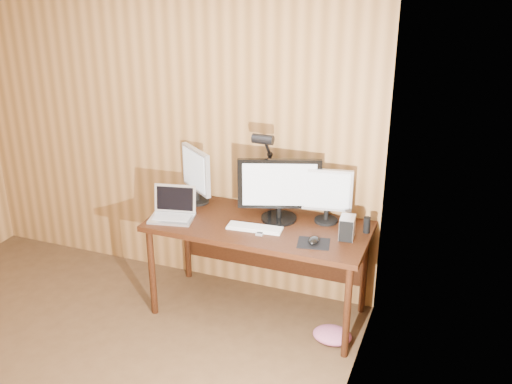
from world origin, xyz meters
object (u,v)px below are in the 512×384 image
Objects in this scene: phone at (261,232)px; monitor_center at (279,189)px; desk_lamp at (266,160)px; hard_drive at (347,228)px; monitor_right at (327,194)px; desk at (262,235)px; monitor_left at (196,174)px; mouse at (314,240)px; speaker at (367,225)px; keyboard at (255,228)px; laptop at (173,210)px.

monitor_center is at bearing 76.39° from phone.
hard_drive is at bearing -28.35° from desk_lamp.
monitor_center reaches higher than monitor_right.
desk is 3.64× the size of monitor_left.
phone is (0.65, -0.33, -0.23)m from monitor_left.
hard_drive is (0.19, 0.16, 0.05)m from mouse.
desk is at bearing 104.79° from phone.
desk is at bearing 24.46° from monitor_left.
monitor_left is at bearing 149.87° from phone.
desk_lamp is at bearing 125.09° from monitor_center.
monitor_right is at bearing 167.68° from speaker.
monitor_center is 0.70m from monitor_left.
hard_drive is (0.65, -0.06, 0.20)m from desk.
desk_lamp reaches higher than monitor_left.
speaker is at bearing 34.19° from monitor_left.
monitor_left is 3.82× the size of mouse.
phone is at bearing -119.54° from monitor_center.
monitor_right is at bearing 29.17° from keyboard.
monitor_left is at bearing 149.37° from keyboard.
mouse is at bearing -145.07° from hard_drive.
keyboard is at bearing 147.32° from mouse.
mouse reaches higher than desk.
laptop is 0.64m from keyboard.
speaker is 0.86m from desk_lamp.
desk_lamp is at bearing 101.22° from phone.
monitor_left is at bearing 165.90° from hard_drive.
hard_drive is at bearing 3.81° from keyboard.
monitor_center is 1.43× the size of monitor_right.
speaker is at bearing 18.41° from phone.
desk_lamp is (0.61, 0.33, 0.36)m from laptop.
desk_lamp is (-0.03, 0.15, 0.54)m from desk.
hard_drive is (0.64, 0.10, 0.07)m from keyboard.
hard_drive is 0.23× the size of desk_lamp.
monitor_right is 0.51m from desk_lamp.
laptop is 0.54× the size of desk_lamp.
monitor_center is at bearing 5.40° from laptop.
keyboard is 0.46m from mouse.
monitor_left is 0.70m from keyboard.
keyboard is at bearing 141.32° from phone.
desk is 0.68m from hard_drive.
phone is (-0.38, -0.34, -0.21)m from monitor_right.
phone is 0.55m from desk_lamp.
mouse is 0.42m from speaker.
desk is 4.47× the size of laptop.
monitor_center is 1.62× the size of laptop.
monitor_center is at bearing 58.16° from keyboard.
monitor_center reaches higher than mouse.
monitor_center is 0.87× the size of desk_lamp.
keyboard is 2.58× the size of hard_drive.
monitor_center is 0.80m from laptop.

